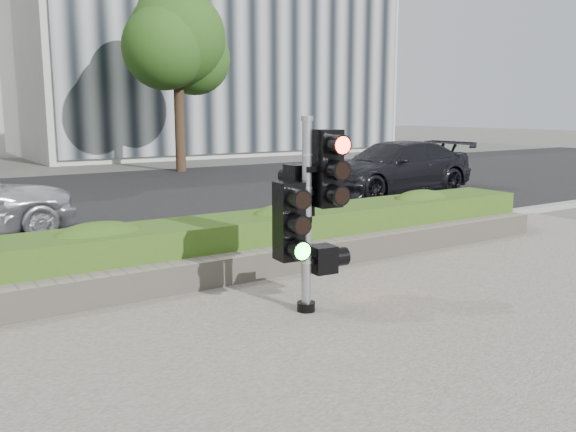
{
  "coord_description": "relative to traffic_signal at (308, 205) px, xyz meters",
  "views": [
    {
      "loc": [
        -3.24,
        -4.68,
        2.16
      ],
      "look_at": [
        0.24,
        0.6,
        1.06
      ],
      "focal_mm": 38.0,
      "sensor_mm": 36.0,
      "label": 1
    }
  ],
  "objects": [
    {
      "name": "road",
      "position": [
        -0.41,
        9.52,
        -1.16
      ],
      "size": [
        60.0,
        13.0,
        0.02
      ],
      "primitive_type": "cube",
      "color": "black",
      "rests_on": "ground"
    },
    {
      "name": "building_right",
      "position": [
        10.59,
        24.52,
        4.83
      ],
      "size": [
        18.0,
        10.0,
        12.0
      ],
      "primitive_type": "cube",
      "color": "#B7B7B2",
      "rests_on": "ground"
    },
    {
      "name": "tree_right",
      "position": [
        5.08,
        15.07,
        3.31
      ],
      "size": [
        4.1,
        3.58,
        6.53
      ],
      "color": "black",
      "rests_on": "ground"
    },
    {
      "name": "traffic_signal",
      "position": [
        0.0,
        0.0,
        0.0
      ],
      "size": [
        0.73,
        0.55,
        2.07
      ],
      "rotation": [
        0.0,
        0.0,
        -0.1
      ],
      "color": "black",
      "rests_on": "sidewalk"
    },
    {
      "name": "stone_wall",
      "position": [
        -0.41,
        1.42,
        -0.97
      ],
      "size": [
        12.0,
        0.32,
        0.34
      ],
      "primitive_type": "cube",
      "color": "gray",
      "rests_on": "sidewalk"
    },
    {
      "name": "car_dark",
      "position": [
        7.3,
        6.47,
        -0.48
      ],
      "size": [
        4.7,
        2.05,
        1.35
      ],
      "primitive_type": "imported",
      "rotation": [
        0.0,
        0.0,
        -1.54
      ],
      "color": "black",
      "rests_on": "road"
    },
    {
      "name": "hedge",
      "position": [
        -0.41,
        2.07,
        -0.8
      ],
      "size": [
        12.0,
        1.0,
        0.68
      ],
      "primitive_type": "cube",
      "color": "olive",
      "rests_on": "sidewalk"
    },
    {
      "name": "curb",
      "position": [
        -0.41,
        2.67,
        -1.11
      ],
      "size": [
        60.0,
        0.25,
        0.12
      ],
      "primitive_type": "cube",
      "color": "gray",
      "rests_on": "ground"
    },
    {
      "name": "ground",
      "position": [
        -0.41,
        -0.48,
        -1.17
      ],
      "size": [
        120.0,
        120.0,
        0.0
      ],
      "primitive_type": "plane",
      "color": "#51514C",
      "rests_on": "ground"
    }
  ]
}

